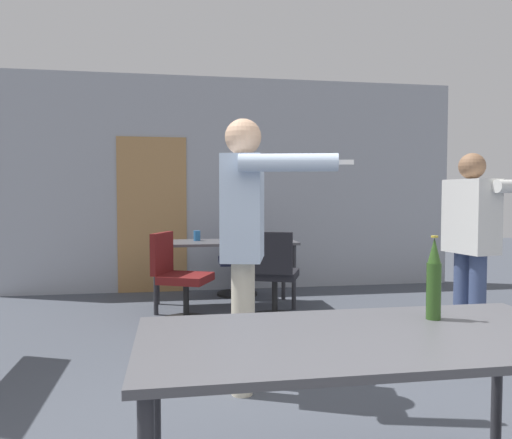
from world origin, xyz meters
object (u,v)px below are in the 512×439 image
person_center_tall (472,231)px  beer_bottle (434,280)px  office_chair_far_right (274,279)px  drink_cup (197,236)px  office_chair_far_left (179,281)px  person_right_polo (246,227)px  office_chair_side_rolled (238,264)px

person_center_tall → beer_bottle: (-1.42, -1.91, -0.06)m
person_center_tall → office_chair_far_right: (-1.49, 1.12, -0.55)m
drink_cup → office_chair_far_left: bearing=-107.5°
person_right_polo → person_center_tall: 2.13m
person_right_polo → person_center_tall: (2.04, 0.63, -0.09)m
office_chair_far_right → beer_bottle: size_ratio=2.59×
person_right_polo → drink_cup: 2.58m
office_chair_far_right → drink_cup: size_ratio=7.99×
person_center_tall → office_chair_side_rolled: (-1.69, 2.40, -0.57)m
person_center_tall → beer_bottle: 2.38m
office_chair_far_left → office_chair_side_rolled: office_chair_far_left is taller
person_right_polo → office_chair_side_rolled: bearing=-172.7°
office_chair_far_right → beer_bottle: beer_bottle is taller
office_chair_far_left → office_chair_side_rolled: (0.76, 1.17, -0.00)m
office_chair_far_right → office_chair_side_rolled: bearing=120.4°
office_chair_side_rolled → drink_cup: office_chair_side_rolled is taller
beer_bottle → office_chair_far_right: bearing=91.4°
office_chair_side_rolled → beer_bottle: size_ratio=2.53×
person_right_polo → office_chair_far_right: person_right_polo is taller
office_chair_far_left → drink_cup: bearing=-173.8°
beer_bottle → drink_cup: bearing=102.0°
office_chair_far_left → office_chair_side_rolled: bearing=170.8°
person_center_tall → drink_cup: 2.95m
person_right_polo → office_chair_side_rolled: (0.34, 3.03, -0.66)m
office_chair_side_rolled → beer_bottle: 4.35m
beer_bottle → drink_cup: beer_bottle is taller
person_right_polo → drink_cup: (-0.19, 2.56, -0.26)m
person_right_polo → beer_bottle: size_ratio=5.00×
person_center_tall → office_chair_far_right: size_ratio=1.78×
person_center_tall → office_chair_far_right: bearing=-135.5°
office_chair_far_left → beer_bottle: 3.35m
office_chair_side_rolled → office_chair_far_right: (0.20, -1.28, 0.02)m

